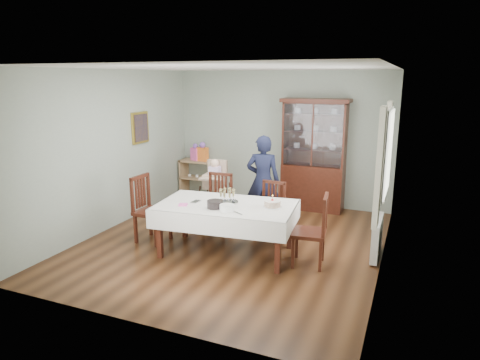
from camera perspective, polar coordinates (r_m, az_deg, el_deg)
The scene contains 25 objects.
floor at distance 6.89m, azimuth -0.98°, elevation -8.33°, with size 5.00×5.00×0.00m, color #593319.
room_shell at distance 6.94m, azimuth 0.71°, elevation 6.41°, with size 5.00×5.00×5.00m.
dining_table at distance 6.37m, azimuth -1.83°, elevation -6.48°, with size 2.10×1.34×0.76m.
china_cabinet at distance 8.44m, azimuth 9.82°, elevation 3.51°, with size 1.30×0.48×2.18m.
sideboard at distance 9.46m, azimuth -5.26°, elevation 0.25°, with size 0.90×0.38×0.80m.
picture_frame at distance 8.24m, azimuth -13.17°, elevation 6.81°, with size 0.04×0.48×0.58m, color gold.
window at distance 6.26m, azimuth 19.16°, elevation 3.45°, with size 0.04×1.02×1.22m, color white.
curtain_left at distance 5.67m, azimuth 18.08°, elevation 1.52°, with size 0.07×0.30×1.55m, color silver.
curtain_right at distance 6.89m, azimuth 18.94°, elevation 3.48°, with size 0.07×0.30×1.55m, color silver.
radiator at distance 6.58m, azimuth 17.80°, elevation -7.28°, with size 0.10×0.80×0.55m, color white.
chair_far_left at distance 7.28m, azimuth -3.06°, elevation -4.67°, with size 0.47×0.47×0.98m.
chair_far_right at distance 6.97m, azimuth 3.97°, elevation -5.67°, with size 0.44×0.44×0.93m.
chair_end_left at distance 7.00m, azimuth -11.67°, elevation -5.51°, with size 0.50×0.50×1.06m.
chair_end_right at distance 6.09m, azimuth 9.30°, elevation -8.46°, with size 0.51×0.51×1.01m.
woman at distance 7.48m, azimuth 3.07°, elevation -0.11°, with size 0.59×0.38×1.61m, color black.
high_chair at distance 7.88m, azimuth -3.33°, elevation -2.12°, with size 0.54×0.54×1.13m.
champagne_tray at distance 6.32m, azimuth -1.72°, elevation -2.48°, with size 0.33×0.33×0.20m.
birthday_cake at distance 6.11m, azimuth 4.34°, elevation -3.21°, with size 0.27×0.27×0.19m.
plate_stack_dark at distance 6.07m, azimuth -3.36°, elevation -3.25°, with size 0.23×0.23×0.11m, color black.
plate_stack_white at distance 5.93m, azimuth -1.74°, elevation -3.74°, with size 0.21×0.21×0.09m, color white.
napkin_stack at distance 6.25m, azimuth -7.61°, elevation -3.28°, with size 0.12×0.12×0.02m, color #FF5DB7.
cutlery at distance 6.42m, azimuth -6.22°, elevation -2.81°, with size 0.12×0.17×0.01m, color silver, non-canonical shape.
cake_knife at distance 5.87m, azimuth -0.63°, elevation -4.30°, with size 0.30×0.03×0.01m, color silver.
gift_bag_pink at distance 9.38m, azimuth -5.97°, elevation 3.63°, with size 0.23×0.19×0.37m.
gift_bag_orange at distance 9.30m, azimuth -5.02°, elevation 3.68°, with size 0.24×0.18×0.41m.
Camera 1 is at (2.54, -5.87, 2.57)m, focal length 32.00 mm.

